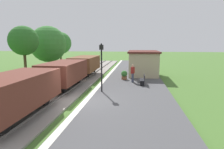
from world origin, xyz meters
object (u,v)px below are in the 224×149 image
person_waiting (133,73)px  tree_field_left (48,44)px  freight_train (64,74)px  tree_field_distant (60,43)px  potted_planter (124,75)px  tree_trackside_far (24,41)px  station_hut (143,63)px  bench_near_hut (143,79)px  lamp_post_near (101,58)px

person_waiting → tree_field_left: 12.98m
freight_train → tree_field_distant: size_ratio=3.42×
potted_planter → tree_trackside_far: size_ratio=0.16×
station_hut → tree_field_distant: size_ratio=1.02×
tree_trackside_far → tree_field_distant: (-0.37, 10.46, -0.22)m
tree_trackside_far → tree_field_left: 5.43m
bench_near_hut → tree_field_distant: bearing=136.3°
bench_near_hut → tree_field_left: (-12.12, 6.94, 3.08)m
lamp_post_near → tree_field_left: tree_field_left is taller
person_waiting → station_hut: bearing=-78.4°
lamp_post_near → tree_field_left: 13.33m
station_hut → tree_trackside_far: 13.31m
tree_field_distant → freight_train: bearing=-66.8°
tree_trackside_far → tree_field_distant: 10.47m
bench_near_hut → tree_trackside_far: 12.74m
freight_train → potted_planter: 6.33m
freight_train → tree_trackside_far: size_ratio=3.40×
tree_field_left → person_waiting: bearing=-28.4°
tree_trackside_far → tree_field_left: (0.05, 5.42, -0.36)m
bench_near_hut → potted_planter: (-1.83, 2.23, 0.00)m
person_waiting → tree_trackside_far: bearing=21.4°
tree_field_distant → bench_near_hut: bearing=-43.7°
station_hut → potted_planter: station_hut is taller
bench_near_hut → freight_train: bearing=-164.3°
tree_trackside_far → bench_near_hut: bearing=-7.1°
bench_near_hut → tree_field_left: bearing=150.2°
tree_trackside_far → freight_train: bearing=-31.3°
freight_train → station_hut: size_ratio=3.34×
potted_planter → tree_field_distant: bearing=137.7°
potted_planter → tree_trackside_far: 10.93m
station_hut → bench_near_hut: 5.87m
lamp_post_near → tree_trackside_far: (-8.95, 4.46, 1.37)m
person_waiting → potted_planter: size_ratio=1.87×
freight_train → tree_field_left: 10.65m
tree_field_left → tree_field_distant: tree_field_left is taller
lamp_post_near → tree_field_left: (-8.90, 9.88, 1.00)m
person_waiting → lamp_post_near: (-2.28, -3.83, 1.62)m
lamp_post_near → potted_planter: bearing=74.8°
bench_near_hut → tree_trackside_far: size_ratio=0.26×
freight_train → potted_planter: size_ratio=21.18×
bench_near_hut → potted_planter: bearing=129.3°
tree_field_distant → potted_planter: bearing=-42.3°
bench_near_hut → tree_trackside_far: (-12.17, 1.52, 3.45)m
person_waiting → lamp_post_near: 4.75m
freight_train → person_waiting: size_ratio=11.35×
tree_trackside_far → tree_field_distant: bearing=92.0°
freight_train → tree_field_distant: tree_field_distant is taller
lamp_post_near → bench_near_hut: bearing=42.3°
person_waiting → tree_trackside_far: size_ratio=0.30×
bench_near_hut → tree_field_distant: (-12.54, 11.98, 3.22)m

